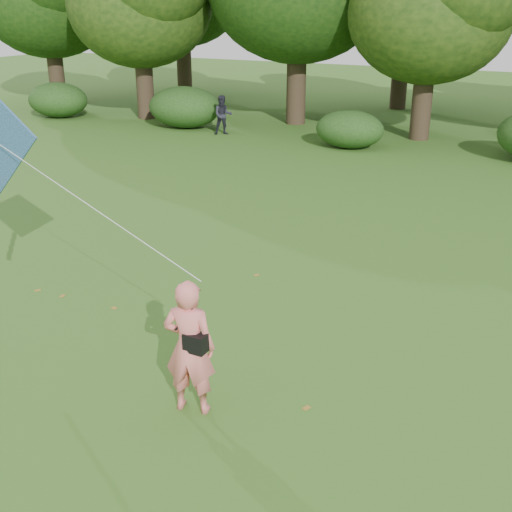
% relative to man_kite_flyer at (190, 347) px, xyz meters
% --- Properties ---
extents(ground, '(100.00, 100.00, 0.00)m').
position_rel_man_kite_flyer_xyz_m(ground, '(0.15, 0.20, -0.98)').
color(ground, '#265114').
rests_on(ground, ground).
extents(man_kite_flyer, '(0.81, 0.63, 1.96)m').
position_rel_man_kite_flyer_xyz_m(man_kite_flyer, '(0.00, 0.00, 0.00)').
color(man_kite_flyer, '#EA736E').
rests_on(man_kite_flyer, ground).
extents(bystander_left, '(1.00, 0.96, 1.63)m').
position_rel_man_kite_flyer_xyz_m(bystander_left, '(-9.50, 17.35, -0.16)').
color(bystander_left, '#22222D').
rests_on(bystander_left, ground).
extents(crossbody_bag, '(0.43, 0.20, 0.74)m').
position_rel_man_kite_flyer_xyz_m(crossbody_bag, '(0.12, -0.03, 0.13)').
color(crossbody_bag, black).
rests_on(crossbody_bag, ground).
extents(shrub_band, '(39.15, 3.22, 1.88)m').
position_rel_man_kite_flyer_xyz_m(shrub_band, '(-0.57, 17.80, -0.12)').
color(shrub_band, '#264919').
rests_on(shrub_band, ground).
extents(fallen_leaves, '(9.97, 10.84, 0.01)m').
position_rel_man_kite_flyer_xyz_m(fallen_leaves, '(-1.22, 1.39, -0.97)').
color(fallen_leaves, olive).
rests_on(fallen_leaves, ground).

